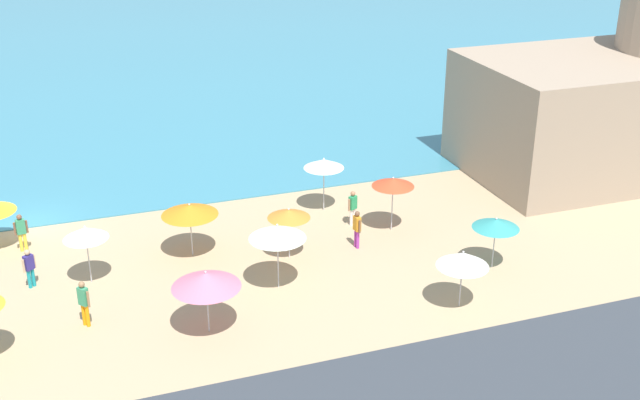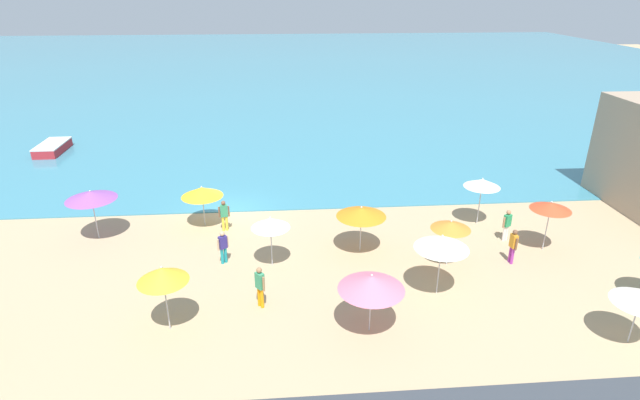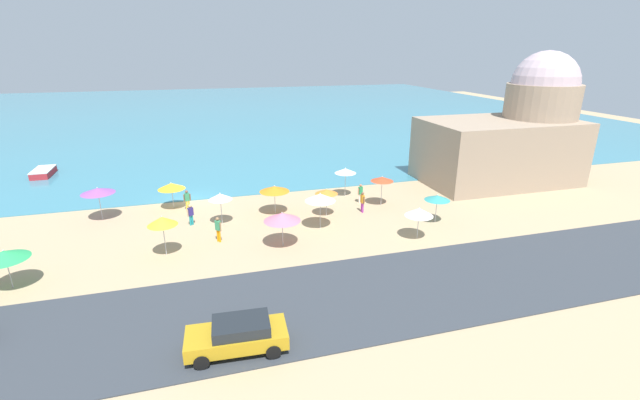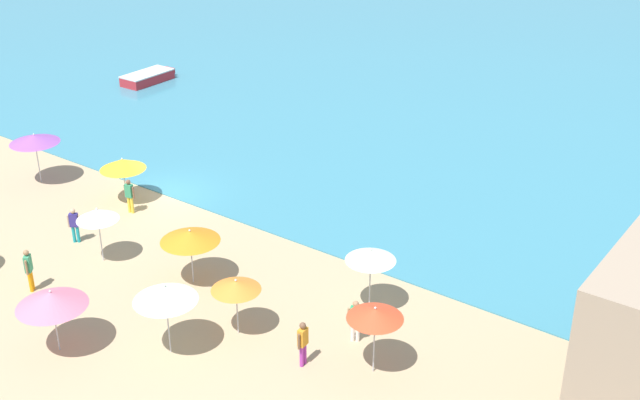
{
  "view_description": "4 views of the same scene",
  "coord_description": "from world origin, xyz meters",
  "px_view_note": "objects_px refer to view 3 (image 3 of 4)",
  "views": [
    {
      "loc": [
        1.87,
        -34.77,
        15.55
      ],
      "look_at": [
        12.9,
        -3.24,
        0.89
      ],
      "focal_mm": 45.0,
      "sensor_mm": 36.0,
      "label": 1
    },
    {
      "loc": [
        3.09,
        -25.71,
        11.74
      ],
      "look_at": [
        5.09,
        -0.61,
        0.85
      ],
      "focal_mm": 28.0,
      "sensor_mm": 36.0,
      "label": 2
    },
    {
      "loc": [
        1.4,
        -36.26,
        12.36
      ],
      "look_at": [
        10.08,
        -5.9,
        1.12
      ],
      "focal_mm": 24.0,
      "sensor_mm": 36.0,
      "label": 3
    },
    {
      "loc": [
        26.77,
        -23.86,
        16.66
      ],
      "look_at": [
        7.32,
        2.65,
        0.83
      ],
      "focal_mm": 45.0,
      "sensor_mm": 36.0,
      "label": 4
    }
  ],
  "objects_px": {
    "beach_umbrella_4": "(419,212)",
    "beach_umbrella_14": "(162,221)",
    "harbor_fortress": "(517,135)",
    "bather_4": "(362,201)",
    "beach_umbrella_8": "(320,197)",
    "bather_1": "(360,192)",
    "beach_umbrella_2": "(220,197)",
    "beach_umbrella_3": "(345,171)",
    "beach_umbrella_7": "(382,179)",
    "beach_umbrella_12": "(98,191)",
    "bather_2": "(218,228)",
    "skiff_nearshore": "(44,172)",
    "beach_umbrella_5": "(274,189)",
    "beach_umbrella_11": "(326,192)",
    "bather_3": "(187,199)",
    "beach_umbrella_6": "(4,255)",
    "parked_car_1": "(238,335)",
    "bather_0": "(191,214)",
    "beach_umbrella_15": "(171,186)",
    "beach_umbrella_13": "(437,198)",
    "beach_umbrella_9": "(282,217)"
  },
  "relations": [
    {
      "from": "beach_umbrella_3",
      "to": "harbor_fortress",
      "type": "height_order",
      "value": "harbor_fortress"
    },
    {
      "from": "beach_umbrella_3",
      "to": "beach_umbrella_5",
      "type": "relative_size",
      "value": 1.12
    },
    {
      "from": "beach_umbrella_11",
      "to": "bather_3",
      "type": "xyz_separation_m",
      "value": [
        -10.39,
        4.27,
        -1.04
      ]
    },
    {
      "from": "beach_umbrella_7",
      "to": "beach_umbrella_13",
      "type": "height_order",
      "value": "beach_umbrella_7"
    },
    {
      "from": "bather_3",
      "to": "harbor_fortress",
      "type": "bearing_deg",
      "value": 0.33
    },
    {
      "from": "beach_umbrella_14",
      "to": "harbor_fortress",
      "type": "distance_m",
      "value": 33.34
    },
    {
      "from": "beach_umbrella_7",
      "to": "harbor_fortress",
      "type": "relative_size",
      "value": 0.17
    },
    {
      "from": "bather_0",
      "to": "bather_3",
      "type": "relative_size",
      "value": 0.96
    },
    {
      "from": "beach_umbrella_9",
      "to": "beach_umbrella_11",
      "type": "relative_size",
      "value": 1.08
    },
    {
      "from": "beach_umbrella_11",
      "to": "parked_car_1",
      "type": "relative_size",
      "value": 0.51
    },
    {
      "from": "bather_2",
      "to": "beach_umbrella_14",
      "type": "bearing_deg",
      "value": -161.09
    },
    {
      "from": "beach_umbrella_15",
      "to": "bather_4",
      "type": "xyz_separation_m",
      "value": [
        14.5,
        -5.07,
        -0.97
      ]
    },
    {
      "from": "bather_0",
      "to": "bather_3",
      "type": "bearing_deg",
      "value": 94.53
    },
    {
      "from": "harbor_fortress",
      "to": "beach_umbrella_6",
      "type": "bearing_deg",
      "value": -166.05
    },
    {
      "from": "beach_umbrella_7",
      "to": "beach_umbrella_12",
      "type": "bearing_deg",
      "value": 172.33
    },
    {
      "from": "beach_umbrella_5",
      "to": "beach_umbrella_13",
      "type": "relative_size",
      "value": 1.06
    },
    {
      "from": "bather_1",
      "to": "bather_3",
      "type": "distance_m",
      "value": 14.19
    },
    {
      "from": "parked_car_1",
      "to": "beach_umbrella_11",
      "type": "bearing_deg",
      "value": 59.88
    },
    {
      "from": "beach_umbrella_3",
      "to": "parked_car_1",
      "type": "relative_size",
      "value": 0.6
    },
    {
      "from": "beach_umbrella_8",
      "to": "bather_1",
      "type": "xyz_separation_m",
      "value": [
        4.75,
        4.28,
        -1.45
      ]
    },
    {
      "from": "beach_umbrella_15",
      "to": "beach_umbrella_9",
      "type": "bearing_deg",
      "value": -52.47
    },
    {
      "from": "beach_umbrella_3",
      "to": "beach_umbrella_4",
      "type": "xyz_separation_m",
      "value": [
        1.86,
        -9.79,
        -0.38
      ]
    },
    {
      "from": "beach_umbrella_7",
      "to": "beach_umbrella_8",
      "type": "distance_m",
      "value": 6.98
    },
    {
      "from": "beach_umbrella_6",
      "to": "beach_umbrella_11",
      "type": "relative_size",
      "value": 1.07
    },
    {
      "from": "bather_3",
      "to": "skiff_nearshore",
      "type": "xyz_separation_m",
      "value": [
        -14.28,
        14.29,
        -0.54
      ]
    },
    {
      "from": "harbor_fortress",
      "to": "beach_umbrella_11",
      "type": "bearing_deg",
      "value": -167.79
    },
    {
      "from": "beach_umbrella_4",
      "to": "harbor_fortress",
      "type": "distance_m",
      "value": 18.97
    },
    {
      "from": "beach_umbrella_11",
      "to": "beach_umbrella_12",
      "type": "xyz_separation_m",
      "value": [
        -16.68,
        3.94,
        0.34
      ]
    },
    {
      "from": "beach_umbrella_6",
      "to": "beach_umbrella_11",
      "type": "height_order",
      "value": "beach_umbrella_6"
    },
    {
      "from": "beach_umbrella_2",
      "to": "beach_umbrella_3",
      "type": "height_order",
      "value": "beach_umbrella_3"
    },
    {
      "from": "bather_1",
      "to": "harbor_fortress",
      "type": "height_order",
      "value": "harbor_fortress"
    },
    {
      "from": "beach_umbrella_3",
      "to": "beach_umbrella_15",
      "type": "xyz_separation_m",
      "value": [
        -14.46,
        0.97,
        -0.42
      ]
    },
    {
      "from": "bather_2",
      "to": "skiff_nearshore",
      "type": "bearing_deg",
      "value": 127.66
    },
    {
      "from": "beach_umbrella_6",
      "to": "bather_4",
      "type": "bearing_deg",
      "value": 13.57
    },
    {
      "from": "bather_4",
      "to": "beach_umbrella_8",
      "type": "bearing_deg",
      "value": -152.47
    },
    {
      "from": "beach_umbrella_4",
      "to": "beach_umbrella_13",
      "type": "distance_m",
      "value": 3.52
    },
    {
      "from": "bather_1",
      "to": "harbor_fortress",
      "type": "xyz_separation_m",
      "value": [
        16.95,
        2.38,
        3.56
      ]
    },
    {
      "from": "beach_umbrella_2",
      "to": "bather_4",
      "type": "height_order",
      "value": "beach_umbrella_2"
    },
    {
      "from": "beach_umbrella_3",
      "to": "bather_0",
      "type": "relative_size",
      "value": 1.63
    },
    {
      "from": "beach_umbrella_14",
      "to": "beach_umbrella_8",
      "type": "bearing_deg",
      "value": 8.15
    },
    {
      "from": "harbor_fortress",
      "to": "bather_4",
      "type": "bearing_deg",
      "value": -165.57
    },
    {
      "from": "beach_umbrella_4",
      "to": "beach_umbrella_14",
      "type": "height_order",
      "value": "beach_umbrella_14"
    },
    {
      "from": "beach_umbrella_7",
      "to": "beach_umbrella_4",
      "type": "bearing_deg",
      "value": -92.21
    },
    {
      "from": "bather_0",
      "to": "beach_umbrella_5",
      "type": "bearing_deg",
      "value": 5.55
    },
    {
      "from": "beach_umbrella_14",
      "to": "beach_umbrella_3",
      "type": "bearing_deg",
      "value": 27.92
    },
    {
      "from": "beach_umbrella_6",
      "to": "beach_umbrella_8",
      "type": "distance_m",
      "value": 18.73
    },
    {
      "from": "beach_umbrella_3",
      "to": "beach_umbrella_6",
      "type": "height_order",
      "value": "beach_umbrella_3"
    },
    {
      "from": "beach_umbrella_6",
      "to": "harbor_fortress",
      "type": "xyz_separation_m",
      "value": [
        40.13,
        9.97,
        2.49
      ]
    },
    {
      "from": "beach_umbrella_11",
      "to": "bather_4",
      "type": "height_order",
      "value": "beach_umbrella_11"
    },
    {
      "from": "beach_umbrella_7",
      "to": "beach_umbrella_14",
      "type": "xyz_separation_m",
      "value": [
        -16.74,
        -4.73,
        0.06
      ]
    }
  ]
}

